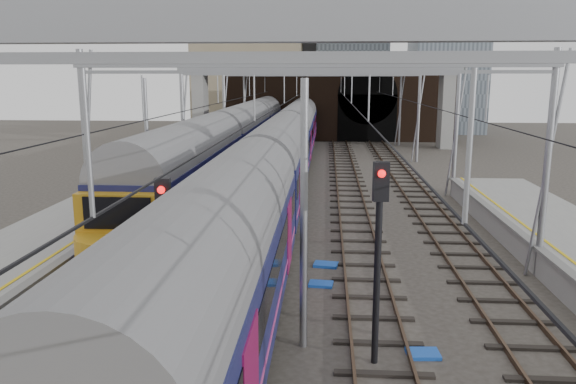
# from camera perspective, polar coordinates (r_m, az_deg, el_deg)

# --- Properties ---
(tracks) EXTENTS (14.40, 80.00, 0.22)m
(tracks) POSITION_cam_1_polar(r_m,az_deg,el_deg) (27.70, 2.68, -3.08)
(tracks) COLOR #4C3828
(tracks) RESTS_ON ground
(overhead_line) EXTENTS (16.80, 80.00, 8.00)m
(overhead_line) POSITION_cam_1_polar(r_m,az_deg,el_deg) (33.30, 3.04, 10.76)
(overhead_line) COLOR gray
(overhead_line) RESTS_ON ground
(retaining_wall) EXTENTS (28.00, 2.75, 9.00)m
(retaining_wall) POSITION_cam_1_polar(r_m,az_deg,el_deg) (63.80, 4.75, 9.09)
(retaining_wall) COLOR black
(retaining_wall) RESTS_ON ground
(overbridge) EXTENTS (28.00, 3.00, 9.25)m
(overbridge) POSITION_cam_1_polar(r_m,az_deg,el_deg) (57.81, 3.46, 11.77)
(overbridge) COLOR gray
(overbridge) RESTS_ON ground
(city_skyline) EXTENTS (37.50, 27.50, 60.00)m
(city_skyline) POSITION_cam_1_polar(r_m,az_deg,el_deg) (82.93, 5.70, 18.46)
(city_skyline) COLOR tan
(city_skyline) RESTS_ON ground
(train_main) EXTENTS (2.86, 66.15, 4.90)m
(train_main) POSITION_cam_1_polar(r_m,az_deg,el_deg) (37.53, 0.01, 4.68)
(train_main) COLOR black
(train_main) RESTS_ON ground
(train_second) EXTENTS (2.95, 68.26, 5.03)m
(train_second) POSITION_cam_1_polar(r_m,az_deg,el_deg) (51.51, -3.41, 6.58)
(train_second) COLOR black
(train_second) RESTS_ON ground
(signal_near_left) EXTENTS (0.35, 0.47, 4.81)m
(signal_near_left) POSITION_cam_1_polar(r_m,az_deg,el_deg) (13.32, -12.19, -6.05)
(signal_near_left) COLOR black
(signal_near_left) RESTS_ON ground
(signal_near_centre) EXTENTS (0.39, 0.48, 5.11)m
(signal_near_centre) POSITION_cam_1_polar(r_m,az_deg,el_deg) (13.59, 9.18, -4.87)
(signal_near_centre) COLOR black
(signal_near_centre) RESTS_ON ground
(equip_cover_a) EXTENTS (0.87, 0.66, 0.10)m
(equip_cover_a) POSITION_cam_1_polar(r_m,az_deg,el_deg) (19.56, 3.36, -9.31)
(equip_cover_a) COLOR blue
(equip_cover_a) RESTS_ON ground
(equip_cover_b) EXTENTS (0.98, 0.76, 0.11)m
(equip_cover_b) POSITION_cam_1_polar(r_m,az_deg,el_deg) (21.49, 3.86, -7.37)
(equip_cover_b) COLOR blue
(equip_cover_b) RESTS_ON ground
(equip_cover_c) EXTENTS (0.87, 0.64, 0.10)m
(equip_cover_c) POSITION_cam_1_polar(r_m,az_deg,el_deg) (15.39, 13.55, -15.68)
(equip_cover_c) COLOR blue
(equip_cover_c) RESTS_ON ground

